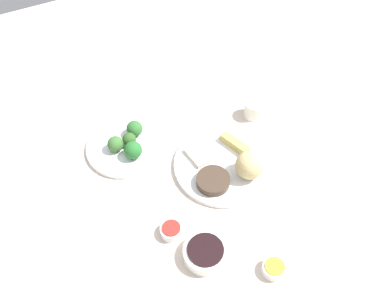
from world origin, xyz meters
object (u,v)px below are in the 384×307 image
at_px(soy_sauce_bowl, 205,253).
at_px(teacup, 254,109).
at_px(main_plate, 224,166).
at_px(sauce_ramekin_sweet_and_sour, 171,231).
at_px(sauce_ramekin_hot_mustard, 274,269).
at_px(broccoli_plate, 125,147).

bearing_deg(soy_sauce_bowl, teacup, -45.65).
bearing_deg(teacup, soy_sauce_bowl, 134.35).
distance_m(main_plate, soy_sauce_bowl, 0.29).
xyz_separation_m(soy_sauce_bowl, sauce_ramekin_sweet_and_sour, (0.10, 0.05, -0.00)).
xyz_separation_m(sauce_ramekin_hot_mustard, teacup, (0.47, -0.24, 0.01)).
distance_m(main_plate, sauce_ramekin_hot_mustard, 0.34).
xyz_separation_m(sauce_ramekin_sweet_and_sour, teacup, (0.27, -0.42, 0.01)).
bearing_deg(sauce_ramekin_sweet_and_sour, teacup, -57.61).
relative_size(main_plate, sauce_ramekin_hot_mustard, 4.92).
distance_m(soy_sauce_bowl, teacup, 0.52).
relative_size(broccoli_plate, sauce_ramekin_hot_mustard, 4.00).
distance_m(main_plate, broccoli_plate, 0.31).
height_order(sauce_ramekin_hot_mustard, sauce_ramekin_sweet_and_sour, same).
height_order(soy_sauce_bowl, teacup, teacup).
bearing_deg(soy_sauce_bowl, sauce_ramekin_hot_mustard, -130.26).
relative_size(broccoli_plate, soy_sauce_bowl, 2.10).
distance_m(main_plate, sauce_ramekin_sweet_and_sour, 0.26).
relative_size(sauce_ramekin_hot_mustard, teacup, 0.95).
bearing_deg(main_plate, broccoli_plate, 49.13).
distance_m(soy_sauce_bowl, sauce_ramekin_sweet_and_sour, 0.11).
distance_m(broccoli_plate, soy_sauce_bowl, 0.42).
bearing_deg(sauce_ramekin_hot_mustard, broccoli_plate, 18.99).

